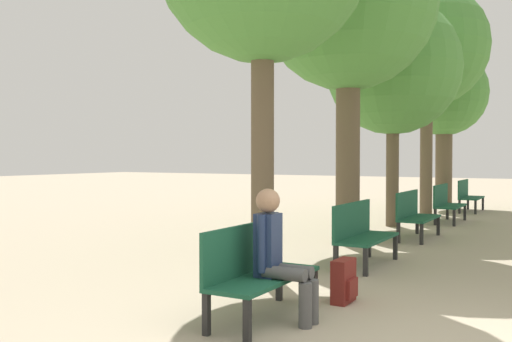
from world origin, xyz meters
The scene contains 11 objects.
bench_row_0 centered at (-1.74, 0.24, 0.51)m, with size 0.51×1.52×0.92m.
bench_row_1 centered at (-1.74, 3.38, 0.51)m, with size 0.51×1.52×0.92m.
bench_row_2 centered at (-1.74, 6.51, 0.51)m, with size 0.51×1.52×0.92m.
bench_row_3 centered at (-1.74, 9.65, 0.51)m, with size 0.51×1.52×0.92m.
bench_row_4 centered at (-1.74, 12.79, 0.51)m, with size 0.51×1.52×0.92m.
tree_row_1 centered at (-2.67, 5.34, 4.39)m, with size 3.24×3.24×6.07m.
tree_row_2 centered at (-2.67, 8.26, 3.63)m, with size 3.08×3.08×5.18m.
tree_row_3 centered at (-2.67, 11.60, 4.65)m, with size 3.38×3.38×6.37m.
tree_row_4 centered at (-2.67, 14.02, 3.54)m, with size 2.70×2.70×4.98m.
person_seated centered at (-1.49, 0.24, 0.68)m, with size 0.62×0.35×1.29m.
backpack centered at (-1.18, 1.22, 0.23)m, with size 0.20×0.38×0.48m.
Camera 1 is at (1.04, -4.67, 1.61)m, focal length 40.00 mm.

